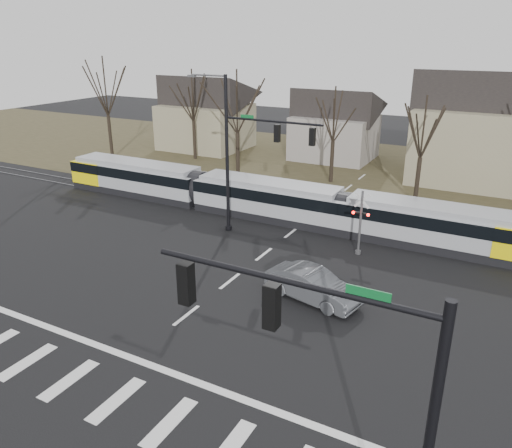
% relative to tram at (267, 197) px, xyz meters
% --- Properties ---
extents(ground, '(140.00, 140.00, 0.00)m').
position_rel_tram_xyz_m(ground, '(2.87, -16.00, -1.50)').
color(ground, black).
extents(grass_verge, '(140.00, 28.00, 0.01)m').
position_rel_tram_xyz_m(grass_verge, '(2.87, 16.00, -1.49)').
color(grass_verge, '#38331E').
rests_on(grass_verge, ground).
extents(crosswalk, '(27.00, 2.60, 0.01)m').
position_rel_tram_xyz_m(crosswalk, '(2.87, -20.00, -1.49)').
color(crosswalk, silver).
rests_on(crosswalk, ground).
extents(stop_line, '(28.00, 0.35, 0.01)m').
position_rel_tram_xyz_m(stop_line, '(2.87, -17.80, -1.49)').
color(stop_line, silver).
rests_on(stop_line, ground).
extents(lane_dashes, '(0.18, 30.00, 0.01)m').
position_rel_tram_xyz_m(lane_dashes, '(2.87, -0.00, -1.49)').
color(lane_dashes, silver).
rests_on(lane_dashes, ground).
extents(rail_pair, '(90.00, 1.52, 0.06)m').
position_rel_tram_xyz_m(rail_pair, '(2.87, -0.20, -1.47)').
color(rail_pair, '#59595E').
rests_on(rail_pair, ground).
extents(tram, '(36.21, 2.69, 2.74)m').
position_rel_tram_xyz_m(tram, '(0.00, 0.00, 0.00)').
color(tram, gray).
rests_on(tram, ground).
extents(sedan, '(3.72, 5.57, 1.60)m').
position_rel_tram_xyz_m(sedan, '(7.55, -9.77, -0.69)').
color(sedan, '#4C4F53').
rests_on(sedan, ground).
extents(signal_pole_near_right, '(6.72, 0.44, 8.00)m').
position_rel_tram_xyz_m(signal_pole_near_right, '(12.99, -22.00, 3.67)').
color(signal_pole_near_right, black).
rests_on(signal_pole_near_right, ground).
extents(signal_pole_far, '(9.28, 0.44, 10.20)m').
position_rel_tram_xyz_m(signal_pole_far, '(0.47, -3.50, 4.20)').
color(signal_pole_far, black).
rests_on(signal_pole_far, ground).
extents(rail_crossing_signal, '(1.08, 0.36, 4.00)m').
position_rel_tram_xyz_m(rail_crossing_signal, '(7.87, -3.21, 0.39)').
color(rail_crossing_signal, '#59595B').
rests_on(rail_crossing_signal, ground).
extents(tree_row, '(59.20, 7.20, 10.00)m').
position_rel_tram_xyz_m(tree_row, '(4.87, 10.00, 3.50)').
color(tree_row, black).
rests_on(tree_row, ground).
extents(house_a, '(9.72, 8.64, 8.60)m').
position_rel_tram_xyz_m(house_a, '(-17.13, 18.00, 2.97)').
color(house_a, gray).
rests_on(house_a, ground).
extents(house_b, '(8.64, 7.56, 7.65)m').
position_rel_tram_xyz_m(house_b, '(-2.13, 20.00, 2.47)').
color(house_b, gray).
rests_on(house_b, ground).
extents(house_c, '(10.80, 8.64, 10.10)m').
position_rel_tram_xyz_m(house_c, '(11.87, 17.00, 3.74)').
color(house_c, gray).
rests_on(house_c, ground).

